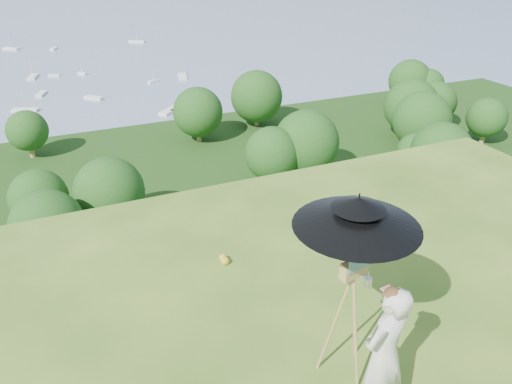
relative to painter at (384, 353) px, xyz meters
name	(u,v)px	position (x,y,z in m)	size (l,w,h in m)	color
forest_slope	(124,343)	(0.06, 33.85, -29.81)	(140.00, 56.00, 22.00)	#1A3B10
shoreline_tier	(83,213)	(0.06, 73.85, -36.81)	(170.00, 28.00, 8.00)	slate
bay_water	(37,37)	(0.06, 238.85, -34.81)	(700.00, 700.00, 0.00)	#768EA8
slope_trees	(102,211)	(0.06, 33.85, -15.81)	(110.00, 50.00, 6.00)	#1C4815
harbor_town	(77,178)	(0.06, 73.85, -30.31)	(110.00, 22.00, 5.00)	silver
moored_boats	(3,82)	(-12.44, 159.85, -34.46)	(140.00, 140.00, 0.70)	white
painter	(384,353)	(0.00, 0.00, 0.00)	(0.59, 0.39, 1.63)	beige
field_easel	(349,314)	(-0.02, 0.61, 0.03)	(0.64, 0.64, 1.69)	#9E7F42
sun_umbrella	(355,234)	(-0.03, 0.64, 1.05)	(1.30, 1.30, 0.94)	black
painter_cap	(394,293)	(0.00, 0.00, 0.77)	(0.19, 0.23, 0.10)	#E27C7E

